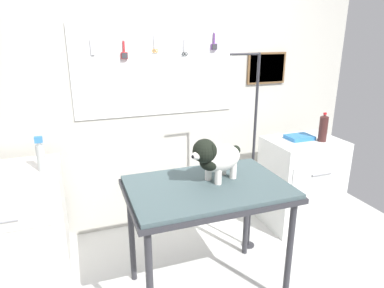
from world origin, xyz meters
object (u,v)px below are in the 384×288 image
at_px(grooming_table, 208,195).
at_px(cabinet_right, 300,182).
at_px(dog, 216,157).
at_px(soda_bottle, 323,128).
at_px(grooming_arm, 252,164).
at_px(counter_left, 9,226).

xyz_separation_m(grooming_table, cabinet_right, (1.23, 0.59, -0.34)).
distance_m(dog, soda_bottle, 1.36).
relative_size(grooming_arm, counter_left, 1.93).
bearing_deg(counter_left, dog, -23.70).
xyz_separation_m(grooming_arm, counter_left, (-1.89, 0.28, -0.35)).
xyz_separation_m(counter_left, cabinet_right, (2.57, -0.08, -0.00)).
bearing_deg(soda_bottle, dog, -160.10).
bearing_deg(dog, grooming_arm, 35.28).
distance_m(grooming_arm, soda_bottle, 0.84).
bearing_deg(cabinet_right, dog, -154.70).
bearing_deg(soda_bottle, counter_left, 176.63).
xyz_separation_m(dog, cabinet_right, (1.15, 0.55, -0.59)).
height_order(dog, counter_left, dog).
relative_size(grooming_table, counter_left, 1.24).
bearing_deg(grooming_table, cabinet_right, 25.53).
relative_size(counter_left, cabinet_right, 1.01).
bearing_deg(grooming_arm, soda_bottle, 8.91).
bearing_deg(grooming_arm, cabinet_right, 17.12).
bearing_deg(soda_bottle, grooming_arm, -171.09).
distance_m(grooming_arm, cabinet_right, 0.79).
distance_m(counter_left, soda_bottle, 2.75).
height_order(grooming_table, grooming_arm, grooming_arm).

